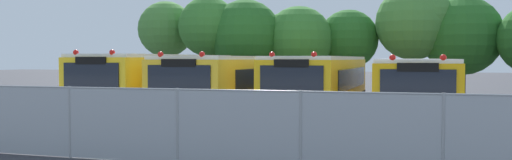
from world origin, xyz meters
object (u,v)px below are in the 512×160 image
Objects in this scene: tree_2 at (246,37)px; tree_5 at (416,21)px; tree_1 at (211,26)px; tree_4 at (351,39)px; tree_6 at (463,35)px; tree_0 at (166,31)px; school_bus_3 at (413,89)px; school_bus_2 at (321,86)px; school_bus_0 at (164,83)px; school_bus_1 at (240,84)px; tree_3 at (295,40)px.

tree_2 is 9.72m from tree_5.
tree_5 is (11.54, 2.15, 0.22)m from tree_1.
tree_6 is (6.18, -0.17, 0.12)m from tree_4.
tree_4 is at bearing 8.73° from tree_0.
school_bus_3 is 1.60× the size of tree_5.
school_bus_2 is at bearing -41.37° from tree_0.
school_bus_2 is at bearing 179.70° from school_bus_0.
tree_4 is at bearing -74.43° from school_bus_3.
school_bus_1 is at bearing -121.08° from tree_5.
school_bus_1 is at bearing -128.77° from tree_6.
tree_1 reaches higher than school_bus_0.
tree_4 reaches higher than school_bus_0.
school_bus_3 is 1.79× the size of tree_2.
tree_5 is at bearing 9.86° from tree_2.
tree_1 is at bearing -166.19° from tree_2.
school_bus_3 is (6.71, -0.17, -0.05)m from school_bus_1.
tree_0 is at bearing -176.99° from tree_3.
tree_0 is 1.12× the size of tree_4.
school_bus_3 is at bearing -72.79° from tree_4.
tree_2 is 1.07× the size of tree_3.
school_bus_2 is (6.51, 0.13, -0.04)m from school_bus_0.
school_bus_0 is 9.90m from school_bus_3.
tree_2 is 1.10× the size of tree_4.
tree_1 is (-1.60, 9.36, 2.89)m from school_bus_0.
school_bus_1 reaches higher than school_bus_2.
school_bus_2 is (3.32, -0.18, -0.01)m from school_bus_1.
tree_3 is (2.74, 0.82, -0.15)m from tree_2.
school_bus_3 is 1.74× the size of tree_1.
school_bus_3 is at bearing -90.22° from tree_5.
school_bus_2 is 15.56m from tree_0.
school_bus_2 is at bearing -88.67° from tree_4.
tree_1 is at bearing -164.53° from tree_3.
tree_3 is (-6.75, 10.54, 2.20)m from school_bus_3.
school_bus_2 is 13.28m from tree_6.
tree_5 is at bearing 4.84° from tree_0.
tree_6 is (5.91, 11.67, 2.34)m from school_bus_2.
tree_6 is (2.52, 11.66, 2.38)m from school_bus_3.
tree_1 is at bearing -169.44° from tree_5.
tree_2 is at bearing -47.30° from school_bus_3.
tree_2 is 0.89× the size of tree_5.
school_bus_2 is 1.76× the size of tree_3.
tree_1 is 4.99m from tree_3.
tree_2 reaches higher than school_bus_0.
tree_4 is at bearing 178.41° from tree_6.
tree_3 is at bearing 16.68° from tree_2.
school_bus_1 is 1.94× the size of tree_6.
tree_3 is at bearing -71.63° from school_bus_2.
tree_6 is at bearing -137.91° from school_bus_0.
school_bus_0 reaches higher than school_bus_1.
school_bus_2 is 3.39m from school_bus_3.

